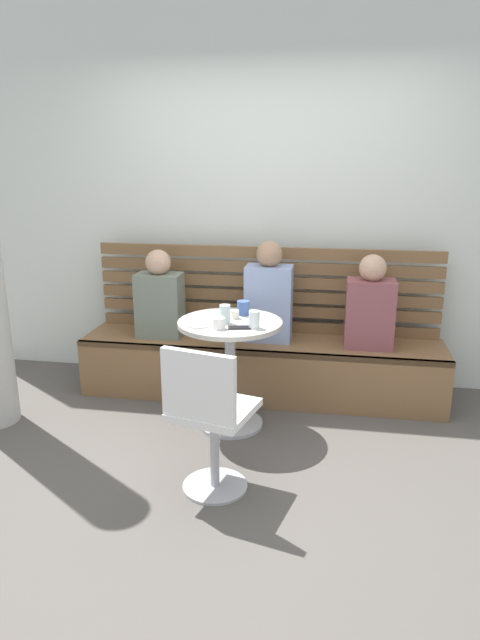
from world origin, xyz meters
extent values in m
plane|color=#514C47|center=(0.00, 0.00, 0.00)|extent=(8.00, 8.00, 0.00)
cube|color=silver|center=(0.00, 1.64, 1.45)|extent=(5.20, 0.10, 2.90)
cube|color=brown|center=(0.00, 1.20, 0.22)|extent=(2.70, 0.52, 0.44)
cube|color=brown|center=(0.00, 0.96, 0.42)|extent=(2.70, 0.04, 0.04)
cube|color=brown|center=(0.00, 1.44, 0.48)|extent=(2.65, 0.04, 0.09)
cube|color=brown|center=(0.00, 1.44, 0.61)|extent=(2.65, 0.04, 0.09)
cube|color=brown|center=(0.00, 1.44, 0.72)|extent=(2.65, 0.04, 0.09)
cube|color=brown|center=(0.00, 1.44, 0.84)|extent=(2.65, 0.04, 0.09)
cube|color=brown|center=(0.00, 1.44, 0.95)|extent=(2.65, 0.04, 0.09)
cube|color=brown|center=(0.00, 1.44, 1.06)|extent=(2.65, 0.04, 0.09)
cylinder|color=#ADADB2|center=(-0.13, 0.66, 0.01)|extent=(0.44, 0.44, 0.02)
cylinder|color=#ADADB2|center=(-0.13, 0.66, 0.37)|extent=(0.07, 0.07, 0.69)
cylinder|color=#B7B2A8|center=(-0.13, 0.66, 0.72)|extent=(0.68, 0.68, 0.03)
cylinder|color=#ADADB2|center=(-0.08, -0.09, 0.01)|extent=(0.36, 0.36, 0.02)
cylinder|color=#ADADB2|center=(-0.08, -0.09, 0.23)|extent=(0.05, 0.05, 0.45)
cube|color=white|center=(-0.08, -0.09, 0.47)|extent=(0.48, 0.48, 0.04)
cube|color=white|center=(-0.12, -0.26, 0.67)|extent=(0.40, 0.14, 0.36)
cube|color=#8C9EC6|center=(0.05, 1.22, 0.72)|extent=(0.34, 0.22, 0.56)
sphere|color=#A37A5B|center=(0.05, 1.22, 1.09)|extent=(0.19, 0.19, 0.19)
cube|color=brown|center=(0.78, 1.18, 0.69)|extent=(0.34, 0.22, 0.49)
sphere|color=tan|center=(0.78, 1.18, 1.02)|extent=(0.19, 0.19, 0.19)
cube|color=slate|center=(-0.77, 1.18, 0.68)|extent=(0.34, 0.22, 0.48)
sphere|color=tan|center=(-0.77, 1.18, 1.01)|extent=(0.19, 0.19, 0.19)
cylinder|color=silver|center=(-0.11, 0.73, 0.77)|extent=(0.06, 0.06, 0.05)
cylinder|color=white|center=(0.05, 0.53, 0.80)|extent=(0.07, 0.07, 0.11)
cylinder|color=white|center=(-0.17, 0.48, 0.78)|extent=(0.08, 0.08, 0.07)
cylinder|color=#3D5B9E|center=(-0.07, 0.82, 0.79)|extent=(0.08, 0.08, 0.09)
cylinder|color=silver|center=(-0.15, 0.61, 0.80)|extent=(0.07, 0.07, 0.12)
cylinder|color=white|center=(-0.31, 0.54, 0.75)|extent=(0.17, 0.17, 0.01)
cube|color=black|center=(-0.04, 0.52, 0.74)|extent=(0.15, 0.10, 0.01)
camera|label=1|loc=(0.51, -2.72, 1.75)|focal=31.15mm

